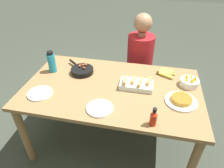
{
  "coord_description": "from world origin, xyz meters",
  "views": [
    {
      "loc": [
        0.31,
        -1.47,
        1.83
      ],
      "look_at": [
        0.0,
        0.0,
        0.76
      ],
      "focal_mm": 32.0,
      "sensor_mm": 36.0,
      "label": 1
    }
  ],
  "objects_px": {
    "fruit_bowl_mango": "(190,82)",
    "hot_sauce_bottle": "(154,118)",
    "empty_plate_near_front": "(40,93)",
    "water_bottle": "(52,62)",
    "melon_tray": "(136,84)",
    "skillet": "(82,70)",
    "banana_bunch": "(165,73)",
    "empty_plate_far_left": "(100,108)",
    "frittata_plate_center": "(181,100)",
    "person_figure": "(139,69)"
  },
  "relations": [
    {
      "from": "fruit_bowl_mango",
      "to": "hot_sauce_bottle",
      "type": "xyz_separation_m",
      "value": [
        -0.31,
        -0.57,
        0.03
      ]
    },
    {
      "from": "empty_plate_near_front",
      "to": "water_bottle",
      "type": "relative_size",
      "value": 0.96
    },
    {
      "from": "melon_tray",
      "to": "skillet",
      "type": "height_order",
      "value": "melon_tray"
    },
    {
      "from": "banana_bunch",
      "to": "skillet",
      "type": "height_order",
      "value": "skillet"
    },
    {
      "from": "water_bottle",
      "to": "fruit_bowl_mango",
      "type": "bearing_deg",
      "value": 1.17
    },
    {
      "from": "water_bottle",
      "to": "empty_plate_near_front",
      "type": "bearing_deg",
      "value": -81.6
    },
    {
      "from": "banana_bunch",
      "to": "water_bottle",
      "type": "bearing_deg",
      "value": -170.9
    },
    {
      "from": "skillet",
      "to": "empty_plate_far_left",
      "type": "xyz_separation_m",
      "value": [
        0.32,
        -0.5,
        -0.02
      ]
    },
    {
      "from": "water_bottle",
      "to": "hot_sauce_bottle",
      "type": "relative_size",
      "value": 1.44
    },
    {
      "from": "empty_plate_near_front",
      "to": "empty_plate_far_left",
      "type": "xyz_separation_m",
      "value": [
        0.57,
        -0.08,
        -0.0
      ]
    },
    {
      "from": "frittata_plate_center",
      "to": "empty_plate_near_front",
      "type": "height_order",
      "value": "frittata_plate_center"
    },
    {
      "from": "frittata_plate_center",
      "to": "melon_tray",
      "type": "bearing_deg",
      "value": 160.98
    },
    {
      "from": "fruit_bowl_mango",
      "to": "banana_bunch",
      "type": "bearing_deg",
      "value": 145.44
    },
    {
      "from": "empty_plate_far_left",
      "to": "hot_sauce_bottle",
      "type": "distance_m",
      "value": 0.44
    },
    {
      "from": "fruit_bowl_mango",
      "to": "person_figure",
      "type": "bearing_deg",
      "value": 131.0
    },
    {
      "from": "banana_bunch",
      "to": "skillet",
      "type": "xyz_separation_m",
      "value": [
        -0.83,
        -0.14,
        0.01
      ]
    },
    {
      "from": "banana_bunch",
      "to": "skillet",
      "type": "distance_m",
      "value": 0.85
    },
    {
      "from": "person_figure",
      "to": "hot_sauce_bottle",
      "type": "bearing_deg",
      "value": -80.21
    },
    {
      "from": "empty_plate_near_front",
      "to": "fruit_bowl_mango",
      "type": "height_order",
      "value": "fruit_bowl_mango"
    },
    {
      "from": "empty_plate_near_front",
      "to": "hot_sauce_bottle",
      "type": "relative_size",
      "value": 1.39
    },
    {
      "from": "frittata_plate_center",
      "to": "skillet",
      "type": "bearing_deg",
      "value": 164.13
    },
    {
      "from": "frittata_plate_center",
      "to": "empty_plate_near_front",
      "type": "distance_m",
      "value": 1.22
    },
    {
      "from": "hot_sauce_bottle",
      "to": "person_figure",
      "type": "distance_m",
      "value": 1.21
    },
    {
      "from": "empty_plate_far_left",
      "to": "hot_sauce_bottle",
      "type": "relative_size",
      "value": 1.38
    },
    {
      "from": "skillet",
      "to": "person_figure",
      "type": "bearing_deg",
      "value": -92.95
    },
    {
      "from": "melon_tray",
      "to": "water_bottle",
      "type": "bearing_deg",
      "value": 173.37
    },
    {
      "from": "skillet",
      "to": "person_figure",
      "type": "relative_size",
      "value": 0.27
    },
    {
      "from": "empty_plate_near_front",
      "to": "banana_bunch",
      "type": "bearing_deg",
      "value": 27.7
    },
    {
      "from": "frittata_plate_center",
      "to": "hot_sauce_bottle",
      "type": "distance_m",
      "value": 0.38
    },
    {
      "from": "empty_plate_far_left",
      "to": "hot_sauce_bottle",
      "type": "xyz_separation_m",
      "value": [
        0.43,
        -0.08,
        0.06
      ]
    },
    {
      "from": "water_bottle",
      "to": "melon_tray",
      "type": "bearing_deg",
      "value": -6.63
    },
    {
      "from": "banana_bunch",
      "to": "melon_tray",
      "type": "height_order",
      "value": "melon_tray"
    },
    {
      "from": "melon_tray",
      "to": "empty_plate_far_left",
      "type": "xyz_separation_m",
      "value": [
        -0.25,
        -0.36,
        -0.02
      ]
    },
    {
      "from": "empty_plate_near_front",
      "to": "fruit_bowl_mango",
      "type": "distance_m",
      "value": 1.37
    },
    {
      "from": "frittata_plate_center",
      "to": "person_figure",
      "type": "height_order",
      "value": "person_figure"
    },
    {
      "from": "banana_bunch",
      "to": "melon_tray",
      "type": "distance_m",
      "value": 0.38
    },
    {
      "from": "banana_bunch",
      "to": "person_figure",
      "type": "relative_size",
      "value": 0.18
    },
    {
      "from": "melon_tray",
      "to": "empty_plate_far_left",
      "type": "relative_size",
      "value": 1.38
    },
    {
      "from": "water_bottle",
      "to": "person_figure",
      "type": "bearing_deg",
      "value": 35.83
    },
    {
      "from": "skillet",
      "to": "person_figure",
      "type": "height_order",
      "value": "person_figure"
    },
    {
      "from": "frittata_plate_center",
      "to": "empty_plate_near_front",
      "type": "bearing_deg",
      "value": -173.11
    },
    {
      "from": "banana_bunch",
      "to": "frittata_plate_center",
      "type": "bearing_deg",
      "value": -72.15
    },
    {
      "from": "banana_bunch",
      "to": "empty_plate_far_left",
      "type": "bearing_deg",
      "value": -128.44
    },
    {
      "from": "melon_tray",
      "to": "hot_sauce_bottle",
      "type": "xyz_separation_m",
      "value": [
        0.17,
        -0.44,
        0.04
      ]
    },
    {
      "from": "banana_bunch",
      "to": "melon_tray",
      "type": "relative_size",
      "value": 0.74
    },
    {
      "from": "frittata_plate_center",
      "to": "fruit_bowl_mango",
      "type": "xyz_separation_m",
      "value": [
        0.09,
        0.27,
        0.02
      ]
    },
    {
      "from": "fruit_bowl_mango",
      "to": "person_figure",
      "type": "distance_m",
      "value": 0.82
    },
    {
      "from": "melon_tray",
      "to": "person_figure",
      "type": "bearing_deg",
      "value": 92.17
    },
    {
      "from": "skillet",
      "to": "hot_sauce_bottle",
      "type": "distance_m",
      "value": 0.95
    },
    {
      "from": "fruit_bowl_mango",
      "to": "frittata_plate_center",
      "type": "bearing_deg",
      "value": -108.43
    }
  ]
}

